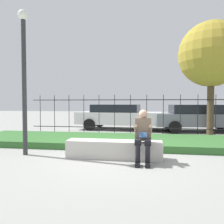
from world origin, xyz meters
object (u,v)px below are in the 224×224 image
object	(u,v)px
stone_bench	(114,150)
person_seated_reader	(143,134)
street_lamp	(24,66)
tree_behind_fence	(211,55)
car_parked_right	(198,117)
car_parked_center	(119,116)

from	to	relation	value
stone_bench	person_seated_reader	xyz separation A→B (m)	(0.74, -0.27, 0.48)
street_lamp	tree_behind_fence	xyz separation A→B (m)	(6.04, 4.62, 1.11)
tree_behind_fence	stone_bench	bearing A→B (deg)	-127.79
person_seated_reader	street_lamp	distance (m)	3.63
car_parked_right	tree_behind_fence	distance (m)	3.07
stone_bench	person_seated_reader	distance (m)	0.92
person_seated_reader	car_parked_right	size ratio (longest dim) A/B	0.28
car_parked_right	tree_behind_fence	size ratio (longest dim) A/B	0.91
car_parked_right	street_lamp	distance (m)	8.42
person_seated_reader	car_parked_right	world-z (taller)	car_parked_right
car_parked_center	car_parked_right	bearing A→B (deg)	0.99
stone_bench	tree_behind_fence	bearing A→B (deg)	52.21
person_seated_reader	car_parked_center	xyz separation A→B (m)	(-1.40, 6.39, 0.04)
person_seated_reader	stone_bench	bearing A→B (deg)	159.60
person_seated_reader	tree_behind_fence	distance (m)	6.33
street_lamp	tree_behind_fence	distance (m)	7.68
stone_bench	car_parked_center	distance (m)	6.18
stone_bench	street_lamp	distance (m)	3.29
stone_bench	person_seated_reader	bearing A→B (deg)	-20.40
person_seated_reader	street_lamp	world-z (taller)	street_lamp
person_seated_reader	car_parked_center	world-z (taller)	car_parked_center
car_parked_center	tree_behind_fence	distance (m)	5.29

